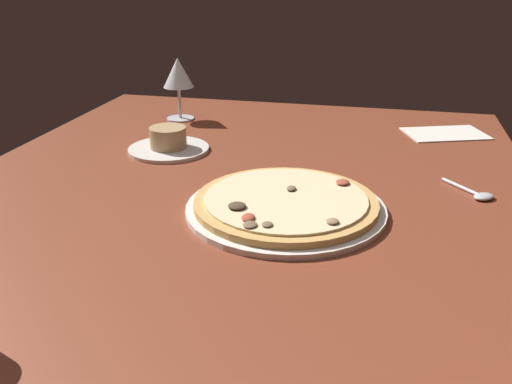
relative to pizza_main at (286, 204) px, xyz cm
name	(u,v)px	position (x,y,z in cm)	size (l,w,h in cm)	color
dining_table	(227,216)	(-0.23, 10.33, -3.22)	(150.00, 110.00, 4.00)	brown
pizza_main	(286,204)	(0.00, 0.00, 0.00)	(33.79, 33.79, 3.30)	silver
ramekin_on_saucer	(168,143)	(25.52, 31.04, 0.64)	(17.88, 17.88, 5.40)	silver
wine_glass_far	(178,75)	(51.09, 37.71, 10.52)	(7.96, 7.96, 16.16)	silver
paper_menu	(445,134)	(52.66, -29.95, -1.07)	(12.06, 18.87, 0.30)	silver
spoon	(477,194)	(13.98, -32.45, -0.77)	(10.17, 9.10, 1.00)	silver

